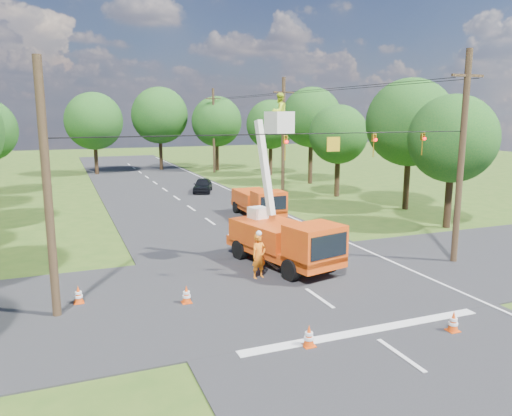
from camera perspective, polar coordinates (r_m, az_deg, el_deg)
name	(u,v)px	position (r m, az deg, el deg)	size (l,w,h in m)	color
ground	(191,209)	(37.99, -7.40, -0.09)	(140.00, 140.00, 0.00)	#305018
road_main	(191,209)	(37.99, -7.40, -0.09)	(12.00, 100.00, 0.06)	black
road_cross	(297,283)	(21.54, 4.66, -8.55)	(56.00, 10.00, 0.07)	black
stop_bar	(366,332)	(17.37, 12.47, -13.68)	(9.00, 0.45, 0.02)	silver
edge_line	(260,204)	(39.70, 0.45, 0.47)	(0.12, 90.00, 0.02)	silver
bucket_truck	(285,231)	(23.33, 3.31, -2.69)	(3.72, 6.69, 8.02)	red
second_truck	(259,202)	(34.35, 0.34, 0.69)	(2.28, 5.62, 2.09)	red
ground_worker	(259,256)	(21.77, 0.33, -5.53)	(0.73, 0.48, 2.00)	orange
distant_car	(203,185)	(45.68, -6.11, 2.60)	(1.53, 3.82, 1.30)	black
traffic_cone_0	(309,336)	(15.96, 6.07, -14.35)	(0.38, 0.38, 0.71)	#DA420B
traffic_cone_1	(453,322)	(18.08, 21.63, -11.98)	(0.38, 0.38, 0.71)	#DA420B
traffic_cone_2	(256,241)	(26.85, 0.01, -3.79)	(0.38, 0.38, 0.71)	#DA420B
traffic_cone_3	(284,229)	(29.68, 3.20, -2.39)	(0.38, 0.38, 0.71)	#DA420B
traffic_cone_4	(186,295)	(19.35, -7.95, -9.77)	(0.38, 0.38, 0.71)	#DA420B
traffic_cone_5	(78,295)	(20.30, -19.64, -9.32)	(0.38, 0.38, 0.71)	#DA420B
traffic_cone_6	(267,205)	(37.33, 1.23, 0.36)	(0.38, 0.38, 0.71)	#DA420B
pole_right_near	(461,157)	(25.37, 22.43, 5.43)	(1.80, 0.30, 10.00)	#4C3823
pole_right_mid	(283,138)	(42.09, 3.13, 8.05)	(1.80, 0.30, 10.00)	#4C3823
pole_right_far	(214,130)	(60.82, -4.85, 8.87)	(1.80, 0.30, 10.00)	#4C3823
pole_left	(47,191)	(18.39, -22.73, 1.75)	(0.30, 0.30, 9.00)	#4C3823
signal_span	(346,143)	(21.44, 10.30, 7.30)	(18.00, 0.29, 1.07)	black
tree_right_a	(453,139)	(33.12, 21.57, 7.36)	(5.40, 5.40, 8.28)	#382616
tree_right_b	(410,123)	(38.62, 17.19, 9.31)	(6.40, 6.40, 9.65)	#382616
tree_right_c	(338,135)	(43.39, 9.40, 8.27)	(5.00, 5.00, 7.83)	#382616
tree_right_d	(311,117)	(51.11, 6.34, 10.25)	(6.00, 6.00, 9.70)	#382616
tree_right_e	(271,125)	(57.92, 1.69, 9.51)	(5.60, 5.60, 8.63)	#382616
tree_far_a	(94,121)	(61.34, -18.04, 9.42)	(6.60, 6.60, 9.50)	#382616
tree_far_b	(160,116)	(64.34, -10.97, 10.34)	(7.00, 7.00, 10.32)	#382616
tree_far_c	(217,122)	(63.00, -4.52, 9.81)	(6.20, 6.20, 9.18)	#382616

